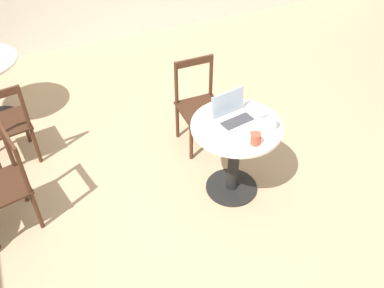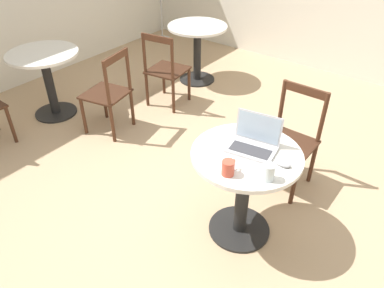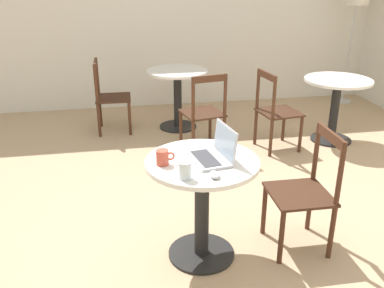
{
  "view_description": "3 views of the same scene",
  "coord_description": "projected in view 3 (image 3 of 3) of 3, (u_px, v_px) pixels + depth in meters",
  "views": [
    {
      "loc": [
        -2.38,
        1.01,
        2.87
      ],
      "look_at": [
        -0.03,
        -0.03,
        0.64
      ],
      "focal_mm": 40.0,
      "sensor_mm": 36.0,
      "label": 1
    },
    {
      "loc": [
        -1.86,
        -1.33,
        2.21
      ],
      "look_at": [
        -0.09,
        0.03,
        0.64
      ],
      "focal_mm": 35.0,
      "sensor_mm": 36.0,
      "label": 2
    },
    {
      "loc": [
        -0.58,
        -2.87,
        1.89
      ],
      "look_at": [
        -0.05,
        0.02,
        0.68
      ],
      "focal_mm": 40.0,
      "sensor_mm": 36.0,
      "label": 3
    }
  ],
  "objects": [
    {
      "name": "cafe_table_mid",
      "position": [
        336.0,
        97.0,
        4.85
      ],
      "size": [
        0.75,
        0.75,
        0.74
      ],
      "color": "black",
      "rests_on": "ground_plane"
    },
    {
      "name": "laptop",
      "position": [
        214.0,
        153.0,
        2.76
      ],
      "size": [
        0.28,
        0.35,
        0.22
      ],
      "color": "#B7B7BC",
      "rests_on": "cafe_table_near"
    },
    {
      "name": "cafe_table_near",
      "position": [
        202.0,
        189.0,
        2.85
      ],
      "size": [
        0.75,
        0.75,
        0.74
      ],
      "color": "black",
      "rests_on": "ground_plane"
    },
    {
      "name": "chair_far_left",
      "position": [
        110.0,
        97.0,
        5.18
      ],
      "size": [
        0.42,
        0.42,
        0.88
      ],
      "color": "#472819",
      "rests_on": "ground_plane"
    },
    {
      "name": "chair_far_front",
      "position": [
        204.0,
        113.0,
        4.61
      ],
      "size": [
        0.49,
        0.49,
        0.88
      ],
      "color": "#472819",
      "rests_on": "ground_plane"
    },
    {
      "name": "cafe_table_far",
      "position": [
        178.0,
        87.0,
        5.26
      ],
      "size": [
        0.75,
        0.75,
        0.74
      ],
      "color": "black",
      "rests_on": "ground_plane"
    },
    {
      "name": "floor_lamp",
      "position": [
        356.0,
        1.0,
        5.93
      ],
      "size": [
        0.33,
        0.33,
        1.67
      ],
      "color": "#B7B7B7",
      "rests_on": "ground_plane"
    },
    {
      "name": "ground_plane",
      "position": [
        199.0,
        222.0,
        3.43
      ],
      "size": [
        16.0,
        16.0,
        0.0
      ],
      "primitive_type": "plane",
      "color": "tan"
    },
    {
      "name": "mouse",
      "position": [
        215.0,
        175.0,
        2.54
      ],
      "size": [
        0.06,
        0.1,
        0.03
      ],
      "color": "#B7B7BC",
      "rests_on": "cafe_table_near"
    },
    {
      "name": "chair_near_right",
      "position": [
        305.0,
        192.0,
        2.99
      ],
      "size": [
        0.42,
        0.42,
        0.88
      ],
      "color": "#472819",
      "rests_on": "ground_plane"
    },
    {
      "name": "mug",
      "position": [
        163.0,
        157.0,
        2.69
      ],
      "size": [
        0.12,
        0.08,
        0.1
      ],
      "color": "#C64C38",
      "rests_on": "cafe_table_near"
    },
    {
      "name": "chair_mid_left",
      "position": [
        276.0,
        112.0,
        4.66
      ],
      "size": [
        0.47,
        0.47,
        0.88
      ],
      "color": "#472819",
      "rests_on": "ground_plane"
    },
    {
      "name": "wall_back",
      "position": [
        154.0,
        10.0,
        5.85
      ],
      "size": [
        9.4,
        0.06,
        2.7
      ],
      "color": "silver",
      "rests_on": "ground_plane"
    },
    {
      "name": "drinking_glass",
      "position": [
        185.0,
        170.0,
        2.51
      ],
      "size": [
        0.07,
        0.07,
        0.11
      ],
      "color": "silver",
      "rests_on": "cafe_table_near"
    }
  ]
}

